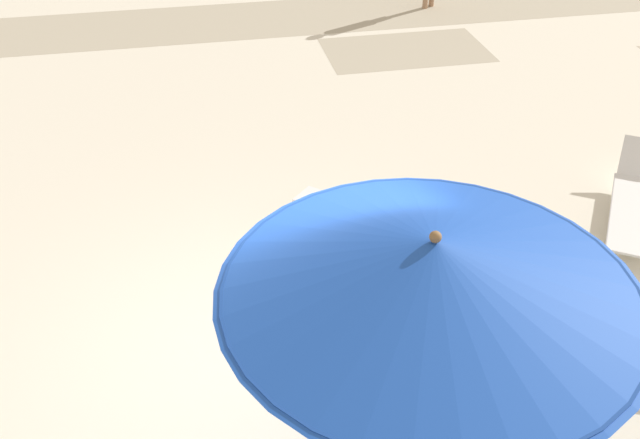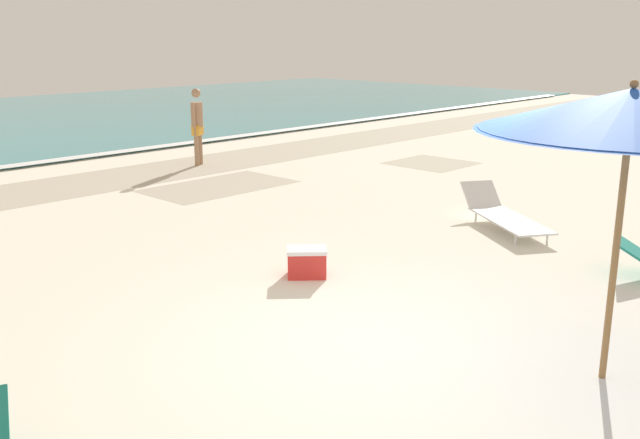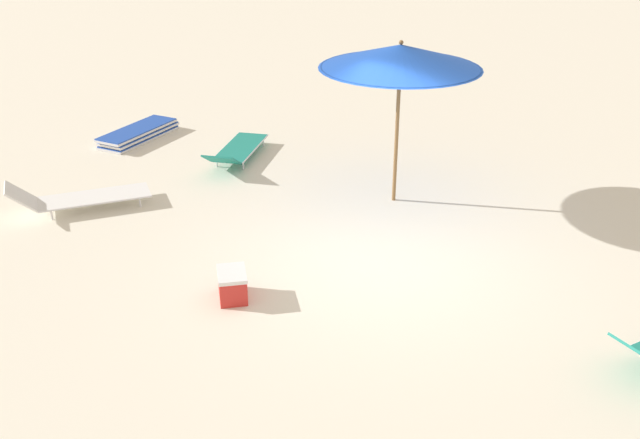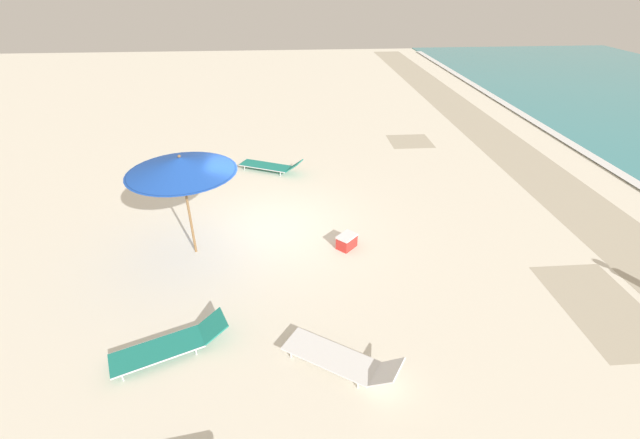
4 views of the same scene
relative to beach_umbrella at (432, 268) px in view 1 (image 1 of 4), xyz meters
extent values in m
cube|color=silver|center=(-0.88, 1.85, -2.44)|extent=(60.00, 60.00, 0.16)
cube|color=#B8AE96|center=(-0.88, 11.15, -2.36)|extent=(57.00, 2.20, 0.00)
cube|color=#B8AE96|center=(2.78, 8.96, -2.36)|extent=(2.96, 1.73, 0.00)
cylinder|color=olive|center=(0.00, 0.00, -1.18)|extent=(0.06, 0.06, 2.37)
cone|color=blue|center=(0.00, 0.00, 0.01)|extent=(2.50, 2.50, 0.35)
cylinder|color=#163D95|center=(0.00, 0.00, -0.16)|extent=(2.43, 2.43, 0.01)
sphere|color=olive|center=(0.00, 0.00, 0.22)|extent=(0.07, 0.07, 0.07)
cube|color=white|center=(3.78, 3.04, -2.19)|extent=(1.46, 1.78, 0.03)
cylinder|color=silver|center=(3.53, 3.21, -2.19)|extent=(0.98, 1.46, 0.03)
cylinder|color=silver|center=(3.20, 2.62, -2.28)|extent=(0.03, 0.03, 0.16)
cylinder|color=silver|center=(3.94, 3.75, -2.28)|extent=(0.03, 0.03, 0.16)
cube|color=red|center=(0.12, 3.83, -2.20)|extent=(0.58, 0.58, 0.32)
cube|color=white|center=(0.12, 3.83, -2.02)|extent=(0.60, 0.60, 0.05)
camera|label=1|loc=(-1.25, -2.96, 2.52)|focal=40.00mm
camera|label=2|loc=(-5.93, -2.19, 0.61)|focal=40.00mm
camera|label=3|loc=(-5.26, 9.48, 2.41)|focal=40.00mm
camera|label=4|loc=(9.15, 2.44, 3.84)|focal=24.00mm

